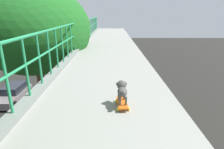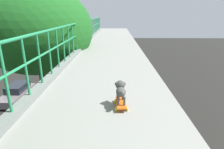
{
  "view_description": "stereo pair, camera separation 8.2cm",
  "coord_description": "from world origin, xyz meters",
  "px_view_note": "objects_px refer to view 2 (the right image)",
  "views": [
    {
      "loc": [
        1.23,
        -1.8,
        7.85
      ],
      "look_at": [
        1.24,
        1.65,
        6.69
      ],
      "focal_mm": 29.52,
      "sensor_mm": 36.0,
      "label": 1
    },
    {
      "loc": [
        1.31,
        -1.8,
        7.85
      ],
      "look_at": [
        1.24,
        1.65,
        6.69
      ],
      "focal_mm": 29.52,
      "sensor_mm": 36.0,
      "label": 2
    }
  ],
  "objects_px": {
    "car_green_seventh": "(67,78)",
    "city_bus": "(65,47)",
    "car_grey_sixth": "(17,93)",
    "car_red_taxi_fifth": "(43,111)",
    "small_dog": "(121,89)",
    "toy_skateboard": "(121,103)"
  },
  "relations": [
    {
      "from": "car_grey_sixth",
      "to": "car_green_seventh",
      "type": "distance_m",
      "value": 5.56
    },
    {
      "from": "car_grey_sixth",
      "to": "car_green_seventh",
      "type": "xyz_separation_m",
      "value": [
        3.78,
        4.08,
        0.01
      ]
    },
    {
      "from": "car_grey_sixth",
      "to": "car_green_seventh",
      "type": "relative_size",
      "value": 1.06
    },
    {
      "from": "car_green_seventh",
      "to": "city_bus",
      "type": "distance_m",
      "value": 13.83
    },
    {
      "from": "car_grey_sixth",
      "to": "car_green_seventh",
      "type": "height_order",
      "value": "car_green_seventh"
    },
    {
      "from": "car_red_taxi_fifth",
      "to": "car_grey_sixth",
      "type": "height_order",
      "value": "car_red_taxi_fifth"
    },
    {
      "from": "car_red_taxi_fifth",
      "to": "small_dog",
      "type": "bearing_deg",
      "value": -59.5
    },
    {
      "from": "city_bus",
      "to": "small_dog",
      "type": "distance_m",
      "value": 32.05
    },
    {
      "from": "car_green_seventh",
      "to": "city_bus",
      "type": "xyz_separation_m",
      "value": [
        -3.76,
        13.25,
        1.27
      ]
    },
    {
      "from": "car_red_taxi_fifth",
      "to": "car_grey_sixth",
      "type": "bearing_deg",
      "value": 138.38
    },
    {
      "from": "city_bus",
      "to": "toy_skateboard",
      "type": "distance_m",
      "value": 32.05
    },
    {
      "from": "car_grey_sixth",
      "to": "city_bus",
      "type": "relative_size",
      "value": 0.42
    },
    {
      "from": "toy_skateboard",
      "to": "city_bus",
      "type": "bearing_deg",
      "value": 107.23
    },
    {
      "from": "car_red_taxi_fifth",
      "to": "city_bus",
      "type": "relative_size",
      "value": 0.38
    },
    {
      "from": "small_dog",
      "to": "car_red_taxi_fifth",
      "type": "bearing_deg",
      "value": 120.5
    },
    {
      "from": "car_grey_sixth",
      "to": "car_red_taxi_fifth",
      "type": "bearing_deg",
      "value": -41.62
    },
    {
      "from": "toy_skateboard",
      "to": "small_dog",
      "type": "bearing_deg",
      "value": 94.78
    },
    {
      "from": "car_red_taxi_fifth",
      "to": "small_dog",
      "type": "distance_m",
      "value": 12.64
    },
    {
      "from": "city_bus",
      "to": "car_green_seventh",
      "type": "bearing_deg",
      "value": -74.16
    },
    {
      "from": "city_bus",
      "to": "small_dog",
      "type": "height_order",
      "value": "small_dog"
    },
    {
      "from": "car_grey_sixth",
      "to": "toy_skateboard",
      "type": "xyz_separation_m",
      "value": [
        9.42,
        -12.98,
        5.71
      ]
    },
    {
      "from": "car_red_taxi_fifth",
      "to": "small_dog",
      "type": "height_order",
      "value": "small_dog"
    }
  ]
}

